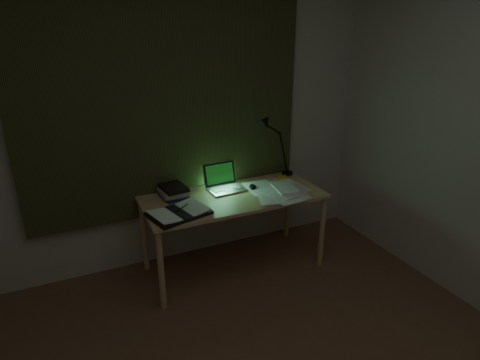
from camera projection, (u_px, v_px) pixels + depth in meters
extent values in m
cube|color=beige|center=(166.00, 114.00, 3.10)|extent=(3.50, 0.00, 2.50)
cube|color=#2C2F17|center=(165.00, 89.00, 2.99)|extent=(2.20, 0.06, 2.00)
ellipsoid|color=black|center=(253.00, 187.00, 3.27)|extent=(0.09, 0.11, 0.03)
cube|color=gold|center=(282.00, 178.00, 3.49)|extent=(0.11, 0.11, 0.02)
cube|color=#D35268|center=(278.00, 178.00, 3.49)|extent=(0.08, 0.08, 0.02)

